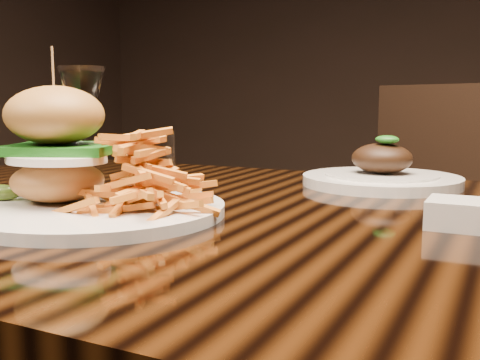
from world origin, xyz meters
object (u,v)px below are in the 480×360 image
at_px(wine_glass, 83,100).
at_px(chair_far, 422,233).
at_px(dining_table, 280,265).
at_px(burger_plate, 94,169).
at_px(far_dish, 381,176).

xyz_separation_m(wine_glass, chair_far, (0.42, 0.87, -0.36)).
relative_size(dining_table, burger_plate, 4.68).
bearing_deg(chair_far, burger_plate, -80.97).
xyz_separation_m(burger_plate, wine_glass, (-0.14, 0.14, 0.09)).
height_order(dining_table, far_dish, far_dish).
height_order(dining_table, burger_plate, burger_plate).
bearing_deg(wine_glass, far_dish, 34.86).
height_order(burger_plate, wine_glass, burger_plate).
xyz_separation_m(dining_table, chair_far, (0.07, 0.88, -0.13)).
height_order(far_dish, chair_far, chair_far).
height_order(wine_glass, chair_far, wine_glass).
height_order(burger_plate, chair_far, burger_plate).
bearing_deg(far_dish, wine_glass, -145.14).
bearing_deg(chair_far, wine_glass, -91.46).
height_order(burger_plate, far_dish, burger_plate).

